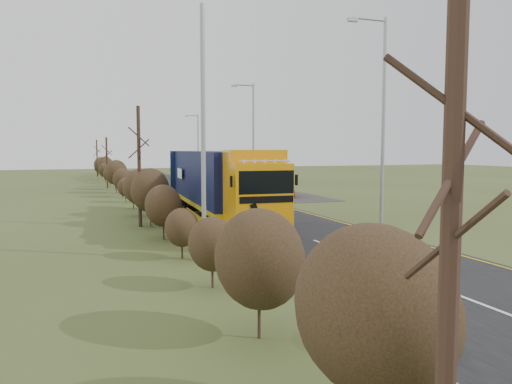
{
  "coord_description": "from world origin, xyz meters",
  "views": [
    {
      "loc": [
        -9.57,
        -21.45,
        3.94
      ],
      "look_at": [
        -1.15,
        1.61,
        1.8
      ],
      "focal_mm": 35.0,
      "sensor_mm": 36.0,
      "label": 1
    }
  ],
  "objects": [
    {
      "name": "ground",
      "position": [
        0.0,
        0.0,
        0.0
      ],
      "size": [
        160.0,
        160.0,
        0.0
      ],
      "primitive_type": "plane",
      "color": "#3C491F",
      "rests_on": "ground"
    },
    {
      "name": "road",
      "position": [
        0.0,
        10.0,
        0.01
      ],
      "size": [
        8.0,
        120.0,
        0.02
      ],
      "primitive_type": "cube",
      "color": "black",
      "rests_on": "ground"
    },
    {
      "name": "layby",
      "position": [
        6.5,
        20.0,
        0.01
      ],
      "size": [
        6.0,
        18.0,
        0.02
      ],
      "primitive_type": "cube",
      "color": "#322F2C",
      "rests_on": "ground"
    },
    {
      "name": "lane_markings",
      "position": [
        0.0,
        9.69,
        0.03
      ],
      "size": [
        7.52,
        116.0,
        0.01
      ],
      "color": "#C39912",
      "rests_on": "road"
    },
    {
      "name": "hedgerow",
      "position": [
        -6.0,
        7.89,
        1.62
      ],
      "size": [
        2.24,
        102.04,
        6.05
      ],
      "color": "black",
      "rests_on": "ground"
    },
    {
      "name": "lorry",
      "position": [
        -2.8,
        2.6,
        2.21
      ],
      "size": [
        2.88,
        14.06,
        3.89
      ],
      "rotation": [
        0.0,
        0.0,
        -0.05
      ],
      "color": "black",
      "rests_on": "ground"
    },
    {
      "name": "car_red_hatchback",
      "position": [
        6.64,
        15.9,
        0.59
      ],
      "size": [
        2.47,
        3.73,
        1.18
      ],
      "primitive_type": "imported",
      "rotation": [
        0.0,
        0.0,
        2.8
      ],
      "color": "#8F0708",
      "rests_on": "ground"
    },
    {
      "name": "car_blue_sedan",
      "position": [
        7.35,
        25.26,
        0.63
      ],
      "size": [
        3.45,
        3.84,
        1.27
      ],
      "primitive_type": "imported",
      "rotation": [
        0.0,
        0.0,
        2.47
      ],
      "color": "#0A1539",
      "rests_on": "ground"
    },
    {
      "name": "streetlight_near",
      "position": [
        4.71,
        -0.3,
        5.71
      ],
      "size": [
        2.18,
        0.21,
        10.29
      ],
      "color": "#9A9D9F",
      "rests_on": "ground"
    },
    {
      "name": "streetlight_mid",
      "position": [
        4.48,
        17.98,
        5.13
      ],
      "size": [
        1.98,
        0.19,
        9.3
      ],
      "color": "#9A9D9F",
      "rests_on": "ground"
    },
    {
      "name": "streetlight_far",
      "position": [
        5.41,
        41.52,
        4.53
      ],
      "size": [
        1.76,
        0.18,
        8.26
      ],
      "color": "#9A9D9F",
      "rests_on": "ground"
    },
    {
      "name": "left_pole",
      "position": [
        -5.33,
        -4.51,
        4.42
      ],
      "size": [
        0.16,
        0.16,
        8.85
      ],
      "primitive_type": "cylinder",
      "color": "#9A9D9F",
      "rests_on": "ground"
    },
    {
      "name": "speed_sign",
      "position": [
        5.6,
        15.95,
        1.67
      ],
      "size": [
        0.66,
        0.1,
        2.39
      ],
      "color": "#9A9D9F",
      "rests_on": "ground"
    },
    {
      "name": "warning_board",
      "position": [
        4.86,
        20.72,
        1.06
      ],
      "size": [
        0.67,
        0.11,
        1.76
      ],
      "color": "#9A9D9F",
      "rests_on": "ground"
    }
  ]
}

